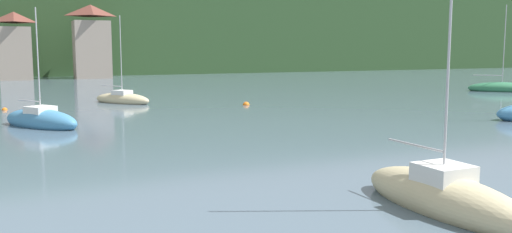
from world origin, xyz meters
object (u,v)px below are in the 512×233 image
sailboat_far_1 (41,120)px  sailboat_far_8 (502,88)px  sailboat_far_5 (122,99)px  mooring_buoy_near (246,105)px  shore_building_westcentral (15,47)px  shore_building_central (92,43)px  sailboat_near_10 (443,197)px  mooring_buoy_far (5,110)px

sailboat_far_1 → sailboat_far_8: sailboat_far_8 is taller
sailboat_far_1 → sailboat_far_8: (43.73, 7.97, -0.05)m
sailboat_far_5 → mooring_buoy_near: size_ratio=13.91×
sailboat_far_5 → sailboat_far_8: 37.43m
shore_building_westcentral → sailboat_far_5: 39.60m
sailboat_far_5 → sailboat_far_1: bearing=-66.0°
sailboat_far_5 → shore_building_central: bearing=139.7°
shore_building_westcentral → mooring_buoy_near: 47.22m
shore_building_central → sailboat_far_5: shore_building_central is taller
shore_building_westcentral → sailboat_far_1: 50.39m
shore_building_central → mooring_buoy_near: size_ratio=20.28×
shore_building_westcentral → mooring_buoy_near: size_ratio=17.88×
sailboat_far_5 → mooring_buoy_near: bearing=20.3°
sailboat_far_5 → sailboat_far_8: size_ratio=0.80×
sailboat_near_10 → mooring_buoy_far: 33.10m
mooring_buoy_near → sailboat_near_10: bearing=-101.5°
mooring_buoy_near → sailboat_far_8: bearing=3.7°
sailboat_far_1 → shore_building_westcentral: bearing=146.8°
sailboat_far_1 → mooring_buoy_near: bearing=77.5°
sailboat_far_8 → mooring_buoy_near: (-28.77, -1.86, -0.31)m
shore_building_westcentral → sailboat_far_8: shore_building_westcentral is taller
sailboat_near_10 → mooring_buoy_near: sailboat_near_10 is taller
sailboat_near_10 → sailboat_far_1: bearing=-158.1°
shore_building_westcentral → sailboat_far_5: bearing=-78.6°
sailboat_near_10 → mooring_buoy_near: size_ratio=16.65×
sailboat_near_10 → shore_building_central: bearing=178.6°
mooring_buoy_far → shore_building_westcentral: bearing=89.0°
shore_building_central → mooring_buoy_far: shore_building_central is taller
sailboat_far_1 → sailboat_far_5: (6.48, 11.61, -0.06)m
sailboat_far_8 → sailboat_far_1: bearing=-127.3°
shore_building_central → sailboat_far_5: 38.65m
sailboat_far_1 → mooring_buoy_near: (14.96, 6.11, -0.35)m
sailboat_far_1 → sailboat_near_10: bearing=-10.9°
sailboat_far_5 → sailboat_near_10: 33.02m
shore_building_westcentral → sailboat_far_8: (45.07, -42.24, -4.21)m
mooring_buoy_far → sailboat_far_8: bearing=-2.2°
sailboat_far_5 → mooring_buoy_far: 8.75m
sailboat_far_5 → shore_building_westcentral: bearing=154.7°
sailboat_near_10 → mooring_buoy_near: 27.96m
sailboat_far_5 → mooring_buoy_near: 10.11m
sailboat_far_1 → mooring_buoy_far: sailboat_far_1 is taller
sailboat_far_8 → mooring_buoy_far: bearing=-139.9°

